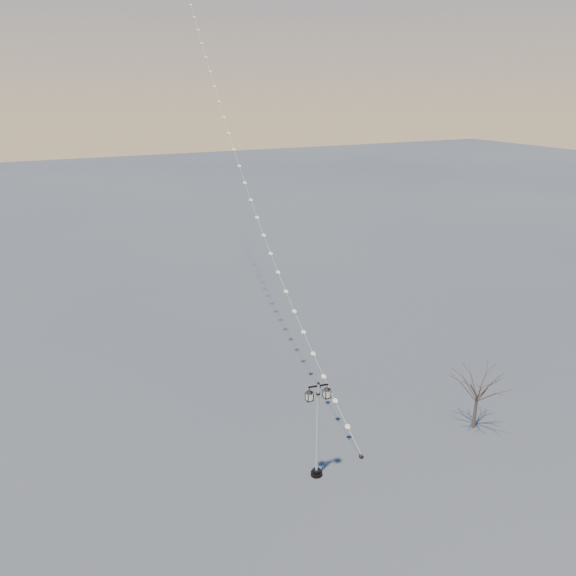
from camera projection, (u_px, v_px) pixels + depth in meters
ground at (360, 461)px, 29.99m from camera, size 300.00×300.00×0.00m
street_lamp at (317, 425)px, 27.85m from camera, size 1.39×0.62×5.52m
bare_tree at (478, 388)px, 32.05m from camera, size 2.33×2.33×3.87m
kite_train at (244, 143)px, 46.36m from camera, size 6.41×47.82×29.56m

